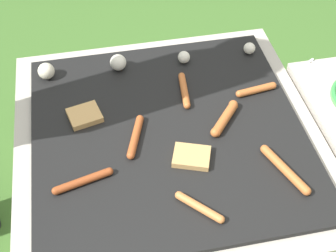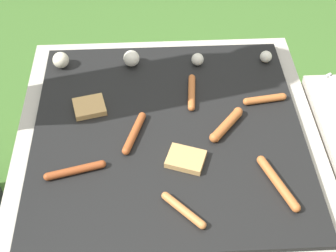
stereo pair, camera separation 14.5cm
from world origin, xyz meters
name	(u,v)px [view 2 (the right image)]	position (x,y,z in m)	size (l,w,h in m)	color
ground_plane	(168,209)	(0.00, 0.00, 0.00)	(14.00, 14.00, 0.00)	#3D6628
grill	(168,174)	(0.00, 0.00, 0.22)	(0.96, 0.96, 0.45)	#B2AA9E
sausage_front_right	(226,124)	(0.18, 0.00, 0.47)	(0.12, 0.14, 0.03)	#B7602D
sausage_back_right	(183,210)	(0.03, -0.30, 0.46)	(0.12, 0.12, 0.02)	#C6753D
sausage_front_center	(278,183)	(0.30, -0.23, 0.47)	(0.09, 0.19, 0.03)	#B7602D
sausage_mid_left	(192,92)	(0.09, 0.16, 0.46)	(0.04, 0.17, 0.02)	#B7602D
sausage_back_left	(75,170)	(-0.28, -0.15, 0.46)	(0.18, 0.06, 0.02)	#93421E
sausage_mid_right	(134,133)	(-0.11, -0.02, 0.47)	(0.07, 0.17, 0.02)	#A34C23
sausage_front_left	(265,99)	(0.33, 0.11, 0.47)	(0.15, 0.04, 0.02)	#B7602D
bread_slice_center	(186,159)	(0.05, -0.13, 0.46)	(0.13, 0.12, 0.02)	tan
bread_slice_left	(89,107)	(-0.25, 0.11, 0.46)	(0.12, 0.11, 0.02)	tan
mushroom_row	(136,59)	(-0.10, 0.32, 0.48)	(0.78, 0.06, 0.06)	beige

